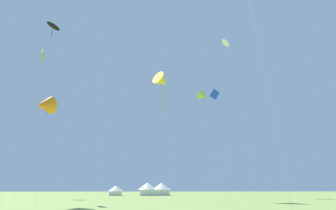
# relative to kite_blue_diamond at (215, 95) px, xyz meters

# --- Properties ---
(kite_blue_diamond) EXTENTS (2.66, 2.89, 22.78)m
(kite_blue_diamond) POSITION_rel_kite_blue_diamond_xyz_m (0.00, 0.00, 0.00)
(kite_blue_diamond) COLOR blue
(kite_blue_diamond) RESTS_ON ground
(kite_yellow_delta) EXTENTS (4.55, 4.51, 24.59)m
(kite_yellow_delta) POSITION_rel_kite_blue_diamond_xyz_m (-12.04, -2.65, 1.49)
(kite_yellow_delta) COLOR yellow
(kite_yellow_delta) RESTS_ON ground
(kite_lime_delta) EXTENTS (3.61, 3.37, 26.83)m
(kite_lime_delta) POSITION_rel_kite_blue_diamond_xyz_m (0.31, 10.53, 4.04)
(kite_lime_delta) COLOR #99DB2D
(kite_lime_delta) RESTS_ON ground
(kite_orange_delta) EXTENTS (3.40, 3.41, 13.00)m
(kite_orange_delta) POSITION_rel_kite_blue_diamond_xyz_m (-28.32, -16.86, -9.65)
(kite_orange_delta) COLOR orange
(kite_orange_delta) RESTS_ON ground
(kite_white_parafoil) EXTENTS (4.23, 4.43, 37.19)m
(kite_white_parafoil) POSITION_rel_kite_blue_diamond_xyz_m (4.59, 2.02, 15.31)
(kite_white_parafoil) COLOR white
(kite_white_parafoil) RESTS_ON ground
(kite_black_parafoil) EXTENTS (2.25, 1.98, 21.37)m
(kite_black_parafoil) POSITION_rel_kite_blue_diamond_xyz_m (-27.60, -20.35, -0.27)
(kite_black_parafoil) COLOR black
(kite_black_parafoil) RESTS_ON ground
(kite_lime_diamond) EXTENTS (0.92, 2.99, 27.99)m
(kite_lime_diamond) POSITION_rel_kite_blue_diamond_xyz_m (-35.86, -3.34, 5.03)
(kite_lime_diamond) COLOR #99DB2D
(kite_lime_diamond) RESTS_ON ground
(kite_purple_box) EXTENTS (1.87, 3.19, 22.09)m
(kite_purple_box) POSITION_rel_kite_blue_diamond_xyz_m (-38.10, 8.87, -0.27)
(kite_purple_box) COLOR purple
(kite_purple_box) RESTS_ON ground
(festival_tent_left) EXTENTS (3.92, 3.92, 2.55)m
(festival_tent_left) POSITION_rel_kite_blue_diamond_xyz_m (-21.93, 21.30, -19.84)
(festival_tent_left) COLOR white
(festival_tent_left) RESTS_ON ground
(festival_tent_right) EXTENTS (5.16, 5.16, 3.35)m
(festival_tent_right) POSITION_rel_kite_blue_diamond_xyz_m (-13.49, 21.30, -19.40)
(festival_tent_right) COLOR white
(festival_tent_right) RESTS_ON ground
(festival_tent_center) EXTENTS (5.07, 5.07, 3.29)m
(festival_tent_center) POSITION_rel_kite_blue_diamond_xyz_m (-9.63, 21.30, -19.43)
(festival_tent_center) COLOR white
(festival_tent_center) RESTS_ON ground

